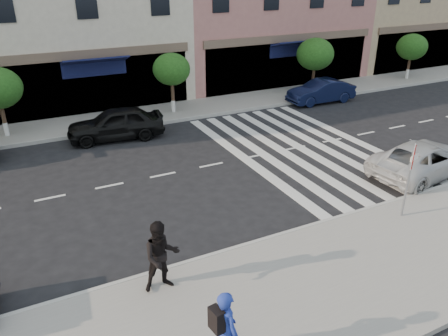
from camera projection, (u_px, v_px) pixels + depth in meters
ground at (208, 227)px, 13.07m from camera, size 120.00×120.00×0.00m
sidewalk_near at (276, 303)px, 10.00m from camera, size 60.00×4.50×0.15m
sidewalk_far at (116, 120)px, 21.97m from camera, size 60.00×3.00×0.15m
street_tree_c at (172, 70)px, 22.07m from camera, size 1.90×1.90×3.04m
street_tree_ea at (315, 54)px, 25.73m from camera, size 2.20×2.20×3.19m
street_tree_eb at (412, 47)px, 29.06m from camera, size 2.00×2.00×2.94m
stop_sign at (412, 164)px, 12.63m from camera, size 0.82×0.24×2.37m
photographer at (226, 329)px, 8.06m from camera, size 0.49×0.67×1.68m
walker at (161, 256)px, 10.01m from camera, size 0.92×0.74×1.78m
car_near_right at (423, 159)px, 16.09m from camera, size 4.79×2.70×1.26m
car_far_mid at (116, 123)px, 19.48m from camera, size 4.39×2.18×1.44m
car_far_right at (321, 91)px, 24.79m from camera, size 3.98×1.50×1.30m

